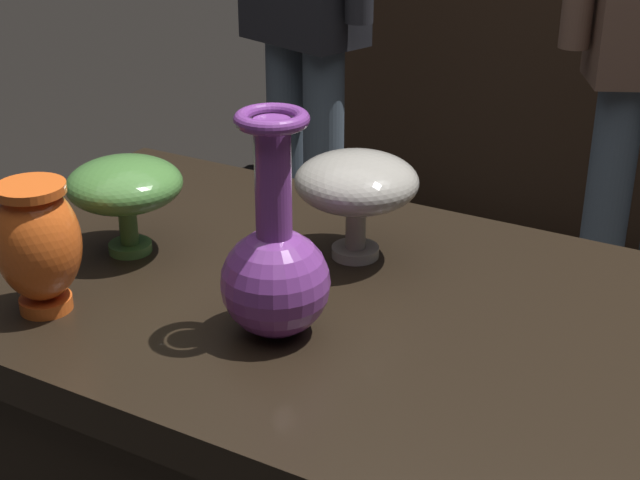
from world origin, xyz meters
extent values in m
cube|color=black|center=(0.00, 0.00, 0.78)|extent=(1.20, 0.64, 0.05)
sphere|color=#7A388E|center=(-0.05, -0.11, 0.86)|extent=(0.13, 0.13, 0.13)
cylinder|color=#7A388E|center=(-0.05, -0.11, 0.99)|extent=(0.04, 0.04, 0.14)
torus|color=#7A388E|center=(-0.05, -0.11, 1.05)|extent=(0.08, 0.08, 0.02)
cylinder|color=gray|center=(-0.07, 0.11, 0.81)|extent=(0.06, 0.06, 0.01)
cylinder|color=gray|center=(-0.07, 0.11, 0.84)|extent=(0.03, 0.03, 0.06)
ellipsoid|color=gray|center=(-0.07, 0.11, 0.91)|extent=(0.16, 0.16, 0.07)
cylinder|color=#477A38|center=(-0.34, -0.03, 0.81)|extent=(0.06, 0.06, 0.01)
cylinder|color=#477A38|center=(-0.34, -0.03, 0.84)|extent=(0.03, 0.03, 0.05)
ellipsoid|color=#477A38|center=(-0.34, -0.03, 0.90)|extent=(0.15, 0.15, 0.07)
cylinder|color=#E55B1E|center=(-0.32, -0.20, 0.81)|extent=(0.06, 0.06, 0.02)
ellipsoid|color=#E55B1E|center=(-0.32, -0.20, 0.89)|extent=(0.10, 0.10, 0.14)
cylinder|color=#E55B1E|center=(-0.32, -0.20, 0.96)|extent=(0.08, 0.08, 0.01)
cylinder|color=slate|center=(-0.72, 1.18, 0.40)|extent=(0.11, 0.11, 0.79)
cylinder|color=slate|center=(-0.86, 1.22, 0.40)|extent=(0.11, 0.11, 0.79)
cylinder|color=slate|center=(0.02, 1.29, 0.39)|extent=(0.11, 0.11, 0.78)
camera|label=1|loc=(0.45, -0.90, 1.35)|focal=52.62mm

